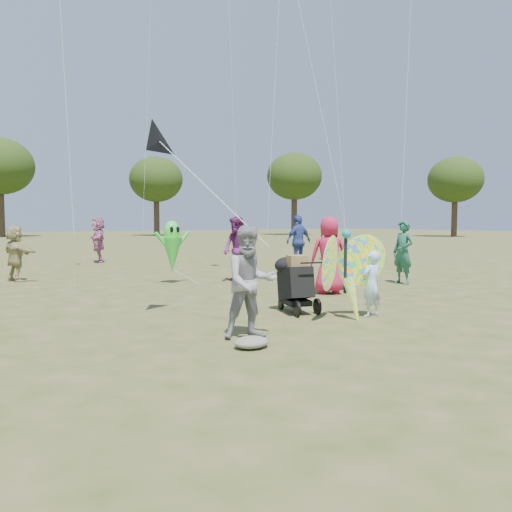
{
  "coord_description": "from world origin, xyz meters",
  "views": [
    {
      "loc": [
        -5.14,
        -5.89,
        1.72
      ],
      "look_at": [
        -0.2,
        1.5,
        1.1
      ],
      "focal_mm": 35.0,
      "sensor_mm": 36.0,
      "label": 1
    }
  ],
  "objects_px": {
    "crowd_f": "(403,252)",
    "crowd_j": "(98,240)",
    "crowd_a": "(329,255)",
    "crowd_d": "(16,253)",
    "crowd_e": "(237,249)",
    "crowd_h": "(328,239)",
    "butterfly_kite": "(348,274)",
    "jogging_stroller": "(294,280)",
    "child_girl": "(371,284)",
    "adult_man": "(250,282)",
    "alien_kite": "(172,249)",
    "crowd_c": "(298,241)"
  },
  "relations": [
    {
      "from": "crowd_a",
      "to": "crowd_d",
      "type": "bearing_deg",
      "value": -17.88
    },
    {
      "from": "butterfly_kite",
      "to": "crowd_f",
      "type": "bearing_deg",
      "value": 30.24
    },
    {
      "from": "crowd_h",
      "to": "butterfly_kite",
      "type": "bearing_deg",
      "value": 20.52
    },
    {
      "from": "adult_man",
      "to": "crowd_a",
      "type": "bearing_deg",
      "value": 48.21
    },
    {
      "from": "crowd_f",
      "to": "butterfly_kite",
      "type": "distance_m",
      "value": 5.49
    },
    {
      "from": "child_girl",
      "to": "crowd_f",
      "type": "distance_m",
      "value": 5.1
    },
    {
      "from": "alien_kite",
      "to": "crowd_e",
      "type": "bearing_deg",
      "value": -22.39
    },
    {
      "from": "adult_man",
      "to": "jogging_stroller",
      "type": "bearing_deg",
      "value": 48.89
    },
    {
      "from": "crowd_d",
      "to": "crowd_e",
      "type": "bearing_deg",
      "value": -143.14
    },
    {
      "from": "crowd_c",
      "to": "crowd_h",
      "type": "height_order",
      "value": "crowd_c"
    },
    {
      "from": "adult_man",
      "to": "alien_kite",
      "type": "relative_size",
      "value": 0.95
    },
    {
      "from": "crowd_f",
      "to": "crowd_j",
      "type": "distance_m",
      "value": 12.81
    },
    {
      "from": "crowd_j",
      "to": "crowd_d",
      "type": "bearing_deg",
      "value": -22.75
    },
    {
      "from": "crowd_j",
      "to": "jogging_stroller",
      "type": "distance_m",
      "value": 13.6
    },
    {
      "from": "child_girl",
      "to": "crowd_h",
      "type": "height_order",
      "value": "crowd_h"
    },
    {
      "from": "adult_man",
      "to": "alien_kite",
      "type": "distance_m",
      "value": 6.78
    },
    {
      "from": "child_girl",
      "to": "alien_kite",
      "type": "bearing_deg",
      "value": -83.1
    },
    {
      "from": "crowd_d",
      "to": "crowd_h",
      "type": "xyz_separation_m",
      "value": [
        13.05,
        1.3,
        0.13
      ]
    },
    {
      "from": "crowd_e",
      "to": "crowd_f",
      "type": "height_order",
      "value": "crowd_e"
    },
    {
      "from": "crowd_e",
      "to": "butterfly_kite",
      "type": "height_order",
      "value": "crowd_e"
    },
    {
      "from": "crowd_j",
      "to": "crowd_c",
      "type": "bearing_deg",
      "value": 52.67
    },
    {
      "from": "crowd_a",
      "to": "crowd_d",
      "type": "relative_size",
      "value": 1.14
    },
    {
      "from": "crowd_a",
      "to": "butterfly_kite",
      "type": "height_order",
      "value": "crowd_a"
    },
    {
      "from": "jogging_stroller",
      "to": "alien_kite",
      "type": "bearing_deg",
      "value": 108.42
    },
    {
      "from": "crowd_f",
      "to": "jogging_stroller",
      "type": "xyz_separation_m",
      "value": [
        -5.15,
        -1.74,
        -0.26
      ]
    },
    {
      "from": "child_girl",
      "to": "crowd_a",
      "type": "bearing_deg",
      "value": -118.87
    },
    {
      "from": "crowd_f",
      "to": "butterfly_kite",
      "type": "bearing_deg",
      "value": -57.13
    },
    {
      "from": "crowd_e",
      "to": "jogging_stroller",
      "type": "height_order",
      "value": "crowd_e"
    },
    {
      "from": "crowd_f",
      "to": "crowd_j",
      "type": "bearing_deg",
      "value": -155.1
    },
    {
      "from": "jogging_stroller",
      "to": "adult_man",
      "type": "bearing_deg",
      "value": -127.53
    },
    {
      "from": "crowd_d",
      "to": "crowd_f",
      "type": "bearing_deg",
      "value": -144.63
    },
    {
      "from": "crowd_a",
      "to": "crowd_f",
      "type": "bearing_deg",
      "value": -143.38
    },
    {
      "from": "crowd_a",
      "to": "crowd_j",
      "type": "bearing_deg",
      "value": -49.47
    },
    {
      "from": "adult_man",
      "to": "crowd_e",
      "type": "relative_size",
      "value": 0.89
    },
    {
      "from": "child_girl",
      "to": "crowd_d",
      "type": "height_order",
      "value": "crowd_d"
    },
    {
      "from": "crowd_d",
      "to": "butterfly_kite",
      "type": "bearing_deg",
      "value": -174.61
    },
    {
      "from": "adult_man",
      "to": "crowd_h",
      "type": "xyz_separation_m",
      "value": [
        11.25,
        10.82,
        0.11
      ]
    },
    {
      "from": "crowd_j",
      "to": "alien_kite",
      "type": "height_order",
      "value": "crowd_j"
    },
    {
      "from": "adult_man",
      "to": "crowd_f",
      "type": "distance_m",
      "value": 7.57
    },
    {
      "from": "adult_man",
      "to": "crowd_d",
      "type": "relative_size",
      "value": 1.03
    },
    {
      "from": "crowd_e",
      "to": "crowd_h",
      "type": "height_order",
      "value": "crowd_h"
    },
    {
      "from": "crowd_a",
      "to": "jogging_stroller",
      "type": "bearing_deg",
      "value": 65.27
    },
    {
      "from": "crowd_h",
      "to": "crowd_j",
      "type": "relative_size",
      "value": 0.99
    },
    {
      "from": "crowd_d",
      "to": "butterfly_kite",
      "type": "distance_m",
      "value": 10.11
    },
    {
      "from": "adult_man",
      "to": "crowd_a",
      "type": "distance_m",
      "value": 4.86
    },
    {
      "from": "adult_man",
      "to": "crowd_h",
      "type": "distance_m",
      "value": 15.61
    },
    {
      "from": "child_girl",
      "to": "jogging_stroller",
      "type": "distance_m",
      "value": 1.42
    },
    {
      "from": "crowd_e",
      "to": "crowd_a",
      "type": "bearing_deg",
      "value": 5.88
    },
    {
      "from": "crowd_d",
      "to": "crowd_j",
      "type": "distance_m",
      "value": 6.6
    },
    {
      "from": "crowd_c",
      "to": "jogging_stroller",
      "type": "xyz_separation_m",
      "value": [
        -5.69,
        -7.0,
        -0.37
      ]
    }
  ]
}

